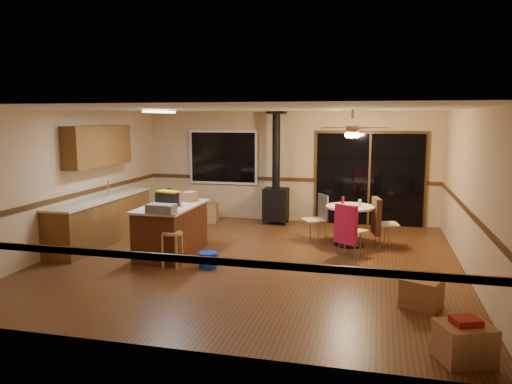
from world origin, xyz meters
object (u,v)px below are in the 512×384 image
(blue_bucket, at_px, (208,260))
(box_corner_b, at_px, (422,293))
(wood_stove, at_px, (276,193))
(bar_stool, at_px, (172,250))
(box_under_window, at_px, (206,213))
(toolbox_black, at_px, (168,199))
(dining_table, at_px, (350,218))
(chair_left, at_px, (319,213))
(chair_near, at_px, (347,224))
(kitchen_island, at_px, (171,230))
(chair_right, at_px, (378,216))
(toolbox_grey, at_px, (161,209))
(box_corner_a, at_px, (465,343))

(blue_bucket, height_order, box_corner_b, box_corner_b)
(wood_stove, height_order, bar_stool, wood_stove)
(box_under_window, bearing_deg, bar_stool, -79.04)
(toolbox_black, bearing_deg, bar_stool, -62.84)
(wood_stove, distance_m, box_under_window, 1.75)
(dining_table, height_order, box_under_window, dining_table)
(wood_stove, height_order, toolbox_black, wood_stove)
(wood_stove, distance_m, box_corner_b, 5.51)
(chair_left, relative_size, chair_near, 0.80)
(kitchen_island, height_order, wood_stove, wood_stove)
(wood_stove, bearing_deg, chair_right, -35.40)
(toolbox_black, bearing_deg, chair_near, 10.22)
(chair_left, bearing_deg, bar_stool, -132.92)
(toolbox_grey, height_order, bar_stool, toolbox_grey)
(kitchen_island, height_order, toolbox_black, toolbox_black)
(toolbox_black, height_order, chair_right, toolbox_black)
(wood_stove, distance_m, dining_table, 2.45)
(chair_near, relative_size, box_corner_a, 1.36)
(kitchen_island, xyz_separation_m, box_under_window, (-0.36, 2.84, -0.23))
(box_corner_a, bearing_deg, box_corner_b, 102.05)
(toolbox_black, height_order, dining_table, toolbox_black)
(bar_stool, distance_m, box_corner_a, 4.76)
(kitchen_island, height_order, chair_near, chair_near)
(dining_table, relative_size, box_corner_b, 1.97)
(box_corner_a, relative_size, box_corner_b, 1.10)
(bar_stool, distance_m, box_corner_b, 3.95)
(chair_left, bearing_deg, wood_stove, 128.28)
(blue_bucket, distance_m, box_corner_a, 4.31)
(blue_bucket, distance_m, chair_right, 3.42)
(toolbox_grey, distance_m, blue_bucket, 1.15)
(chair_left, xyz_separation_m, chair_near, (0.61, -1.01, 0.01))
(kitchen_island, bearing_deg, box_under_window, 97.17)
(toolbox_grey, height_order, chair_left, toolbox_grey)
(blue_bucket, bearing_deg, toolbox_grey, -174.75)
(kitchen_island, height_order, chair_right, chair_right)
(kitchen_island, distance_m, chair_near, 3.14)
(chair_right, bearing_deg, box_corner_a, -78.70)
(dining_table, xyz_separation_m, chair_right, (0.52, 0.01, 0.06))
(kitchen_island, xyz_separation_m, blue_bucket, (0.92, -0.65, -0.32))
(chair_left, bearing_deg, toolbox_black, -148.02)
(kitchen_island, relative_size, dining_table, 1.82)
(kitchen_island, height_order, bar_stool, kitchen_island)
(toolbox_grey, relative_size, toolbox_black, 1.11)
(chair_right, distance_m, box_corner_a, 4.55)
(chair_near, xyz_separation_m, chair_right, (0.53, 0.86, 0.00))
(kitchen_island, xyz_separation_m, chair_left, (2.48, 1.56, 0.14))
(kitchen_island, xyz_separation_m, chair_right, (3.61, 1.41, 0.14))
(kitchen_island, xyz_separation_m, box_corner_b, (4.20, -1.61, -0.26))
(bar_stool, height_order, chair_right, chair_right)
(toolbox_grey, distance_m, chair_right, 4.08)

